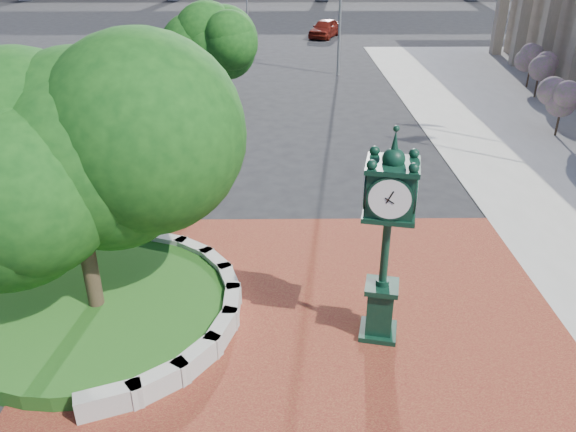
{
  "coord_description": "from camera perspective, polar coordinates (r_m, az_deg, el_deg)",
  "views": [
    {
      "loc": [
        -0.59,
        -10.97,
        8.26
      ],
      "look_at": [
        -0.44,
        1.5,
        1.93
      ],
      "focal_mm": 35.0,
      "sensor_mm": 36.0,
      "label": 1
    }
  ],
  "objects": [
    {
      "name": "grass_bed",
      "position": [
        14.31,
        -18.74,
        -9.02
      ],
      "size": [
        6.1,
        6.1,
        0.4
      ],
      "primitive_type": "cylinder",
      "color": "#1C4513",
      "rests_on": "ground"
    },
    {
      "name": "planter_wall",
      "position": [
        13.74,
        -9.54,
        -9.08
      ],
      "size": [
        2.96,
        6.77,
        0.54
      ],
      "color": "#9E9B93",
      "rests_on": "ground"
    },
    {
      "name": "plaza",
      "position": [
        12.95,
        2.14,
        -12.62
      ],
      "size": [
        12.0,
        12.0,
        0.04
      ],
      "primitive_type": "cube",
      "color": "maroon",
      "rests_on": "ground"
    },
    {
      "name": "tree_street",
      "position": [
        29.6,
        -7.62,
        16.93
      ],
      "size": [
        4.4,
        4.4,
        5.45
      ],
      "color": "#38281C",
      "rests_on": "ground"
    },
    {
      "name": "ground",
      "position": [
        13.75,
        1.95,
        -10.03
      ],
      "size": [
        200.0,
        200.0,
        0.0
      ],
      "primitive_type": "plane",
      "color": "black",
      "rests_on": "ground"
    },
    {
      "name": "shrub_far",
      "position": [
        36.58,
        23.5,
        14.29
      ],
      "size": [
        1.2,
        1.2,
        2.2
      ],
      "color": "#38281C",
      "rests_on": "ground"
    },
    {
      "name": "shrub_mid",
      "position": [
        34.4,
        24.21,
        13.47
      ],
      "size": [
        1.2,
        1.2,
        2.2
      ],
      "color": "#38281C",
      "rests_on": "ground"
    },
    {
      "name": "post_clock",
      "position": [
        11.84,
        10.02,
        -1.57
      ],
      "size": [
        1.18,
        1.18,
        4.9
      ],
      "color": "black",
      "rests_on": "ground"
    },
    {
      "name": "shrub_near",
      "position": [
        27.92,
        26.12,
        10.4
      ],
      "size": [
        1.2,
        1.2,
        2.2
      ],
      "color": "#38281C",
      "rests_on": "ground"
    },
    {
      "name": "parked_car",
      "position": [
        51.45,
        3.78,
        18.49
      ],
      "size": [
        3.41,
        4.88,
        1.54
      ],
      "primitive_type": "imported",
      "rotation": [
        0.0,
        0.0,
        -0.39
      ],
      "color": "#64160E",
      "rests_on": "ground"
    },
    {
      "name": "tree_planter",
      "position": [
        12.67,
        -21.06,
        4.07
      ],
      "size": [
        5.2,
        5.2,
        6.33
      ],
      "color": "#38281C",
      "rests_on": "ground"
    }
  ]
}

